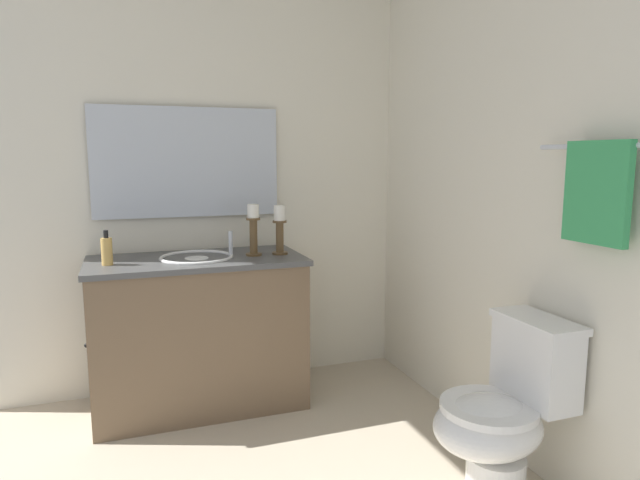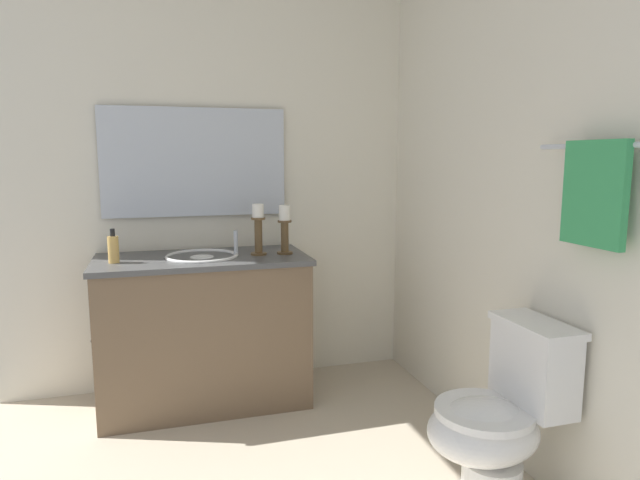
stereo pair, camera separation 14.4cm
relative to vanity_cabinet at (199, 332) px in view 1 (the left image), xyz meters
The scene contains 11 objects.
wall_back 1.83m from the vanity_cabinet, 54.04° to the left, with size 2.58×0.04×2.45m, color silver.
wall_left 0.87m from the vanity_cabinet, 164.77° to the left, with size 0.04×2.48×2.45m, color silver.
vanity_cabinet is the anchor object (origin of this frame).
sink_basin 0.38m from the vanity_cabinet, 90.00° to the left, with size 0.40×0.40×0.24m.
mirror 0.98m from the vanity_cabinet, behind, with size 0.02×1.07×0.63m, color silver.
candle_holder_tall 0.74m from the vanity_cabinet, 85.37° to the left, with size 0.09×0.09×0.28m.
candle_holder_short 0.66m from the vanity_cabinet, 85.14° to the left, with size 0.09×0.09×0.29m.
soap_bottle 0.68m from the vanity_cabinet, 84.27° to the right, with size 0.06×0.06×0.18m.
toilet 1.66m from the vanity_cabinet, 39.04° to the left, with size 0.39×0.54×0.75m.
towel_bar 2.20m from the vanity_cabinet, 40.48° to the left, with size 0.02×0.02×0.62m, color silver.
towel_near_vanity 2.12m from the vanity_cabinet, 40.08° to the left, with size 0.28×0.03×0.37m, color #389E59.
Camera 1 is at (2.06, -0.45, 1.40)m, focal length 30.89 mm.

